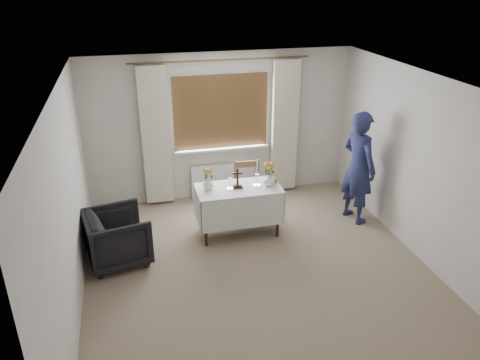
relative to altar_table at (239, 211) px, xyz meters
name	(u,v)px	position (x,y,z in m)	size (l,w,h in m)	color
ground	(261,274)	(0.03, -1.11, -0.38)	(5.00, 5.00, 0.00)	gray
altar_table	(239,211)	(0.00, 0.00, 0.00)	(1.24, 0.64, 0.76)	silver
wooden_chair	(249,192)	(0.27, 0.42, 0.08)	(0.43, 0.43, 0.93)	brown
armchair	(118,237)	(-1.76, -0.33, -0.01)	(0.79, 0.81, 0.74)	black
person	(358,167)	(1.90, 0.00, 0.51)	(0.65, 0.43, 1.78)	navy
radiator	(223,180)	(0.03, 1.31, -0.08)	(1.10, 0.10, 0.60)	silver
wooden_cross	(237,178)	(-0.02, 0.00, 0.53)	(0.14, 0.10, 0.31)	black
candlestick_left	(230,178)	(-0.13, -0.02, 0.56)	(0.10, 0.10, 0.35)	white
candlestick_right	(257,174)	(0.28, 0.00, 0.57)	(0.11, 0.11, 0.37)	white
flower_vase_left	(208,184)	(-0.44, 0.06, 0.47)	(0.16, 0.16, 0.17)	white
flower_vase_right	(269,180)	(0.45, -0.03, 0.48)	(0.18, 0.18, 0.19)	white
wicker_basket	(271,180)	(0.52, 0.09, 0.41)	(0.18, 0.18, 0.07)	brown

